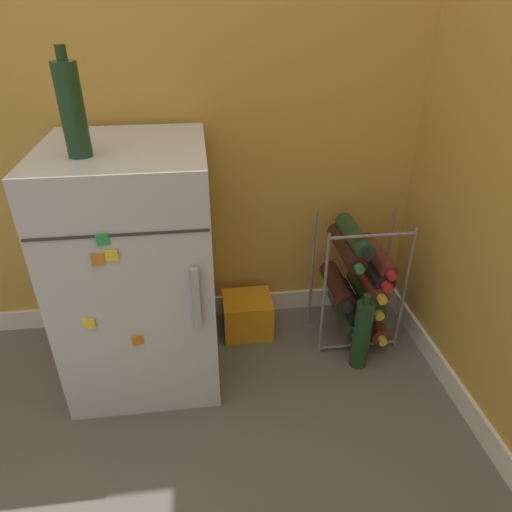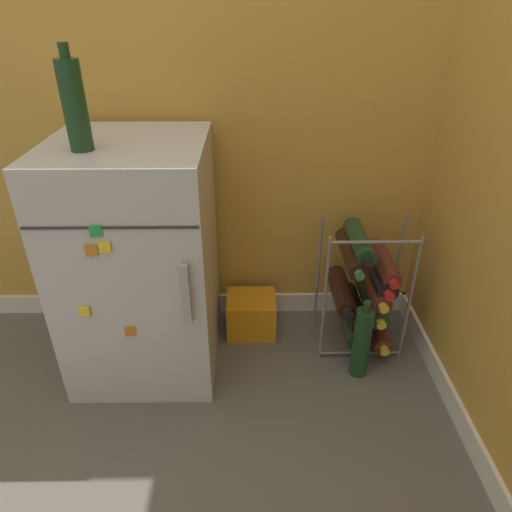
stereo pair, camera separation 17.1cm
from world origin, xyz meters
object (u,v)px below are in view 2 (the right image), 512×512
(wine_rack, at_px, (364,288))
(loose_bottle_floor, at_px, (362,342))
(fridge_top_bottle, at_px, (74,105))
(soda_box, at_px, (251,314))
(mini_fridge, at_px, (141,261))

(wine_rack, distance_m, loose_bottle_floor, 0.22)
(wine_rack, bearing_deg, fridge_top_bottle, -170.99)
(fridge_top_bottle, height_order, loose_bottle_floor, fridge_top_bottle)
(wine_rack, relative_size, fridge_top_bottle, 1.87)
(soda_box, height_order, loose_bottle_floor, loose_bottle_floor)
(mini_fridge, bearing_deg, loose_bottle_floor, -8.41)
(fridge_top_bottle, bearing_deg, wine_rack, 9.01)
(soda_box, xyz_separation_m, fridge_top_bottle, (-0.51, -0.24, 0.94))
(soda_box, relative_size, fridge_top_bottle, 0.70)
(mini_fridge, distance_m, fridge_top_bottle, 0.59)
(wine_rack, relative_size, loose_bottle_floor, 1.64)
(mini_fridge, relative_size, wine_rack, 1.60)
(soda_box, distance_m, fridge_top_bottle, 1.09)
(loose_bottle_floor, bearing_deg, fridge_top_bottle, 178.02)
(fridge_top_bottle, bearing_deg, mini_fridge, 41.69)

